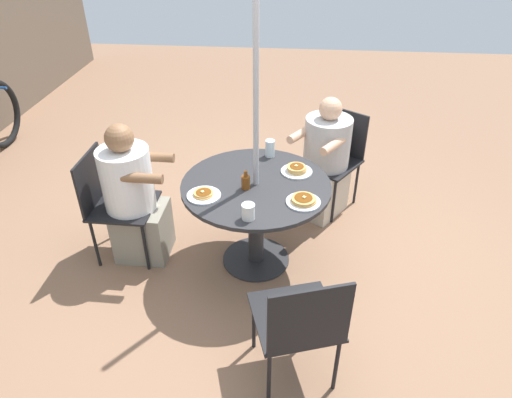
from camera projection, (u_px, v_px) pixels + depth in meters
name	position (u px, v px, depth m)	size (l,w,h in m)	color
ground_plane	(256.00, 259.00, 3.63)	(12.00, 12.00, 0.00)	#8C664C
patio_table	(256.00, 201.00, 3.32)	(1.07, 1.07, 0.71)	#28282B
umbrella_pole	(256.00, 128.00, 3.00)	(0.04, 0.04, 2.28)	#ADADB2
patio_chair_north	(111.00, 199.00, 3.45)	(0.47, 0.47, 0.87)	black
diner_north	(134.00, 200.00, 3.43)	(0.38, 0.51, 1.12)	gray
patio_chair_east	(300.00, 321.00, 2.46)	(0.58, 0.58, 0.87)	black
patio_chair_south	(335.00, 153.00, 4.06)	(0.64, 0.64, 0.87)	black
diner_south	(324.00, 164.00, 3.96)	(0.61, 0.58, 1.07)	beige
pancake_plate_a	(204.00, 195.00, 3.09)	(0.23, 0.23, 0.04)	white
pancake_plate_b	(297.00, 170.00, 3.36)	(0.23, 0.23, 0.06)	white
pancake_plate_c	(303.00, 200.00, 3.03)	(0.23, 0.23, 0.05)	white
syrup_bottle	(246.00, 182.00, 3.16)	(0.08, 0.06, 0.14)	brown
coffee_cup	(248.00, 212.00, 2.86)	(0.09, 0.09, 0.11)	white
drinking_glass_a	(270.00, 148.00, 3.54)	(0.07, 0.07, 0.13)	silver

